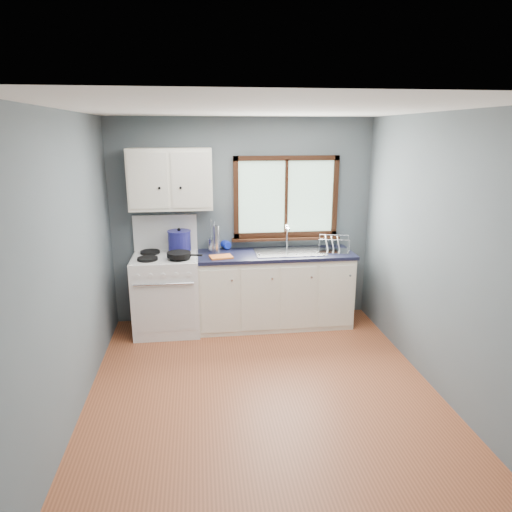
{
  "coord_description": "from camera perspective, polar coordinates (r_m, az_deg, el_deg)",
  "views": [
    {
      "loc": [
        -0.54,
        -3.74,
        2.33
      ],
      "look_at": [
        0.05,
        0.9,
        1.05
      ],
      "focal_mm": 32.0,
      "sensor_mm": 36.0,
      "label": 1
    }
  ],
  "objects": [
    {
      "name": "dish_rack",
      "position": [
        5.61,
        9.62,
        1.07
      ],
      "size": [
        0.43,
        0.37,
        0.19
      ],
      "rotation": [
        0.0,
        0.0,
        -0.27
      ],
      "color": "silver",
      "rests_on": "countertop"
    },
    {
      "name": "gas_range",
      "position": [
        5.54,
        -11.1,
        -4.35
      ],
      "size": [
        0.76,
        0.69,
        1.36
      ],
      "color": "white",
      "rests_on": "floor"
    },
    {
      "name": "wall_front",
      "position": [
        2.27,
        7.53,
        -13.16
      ],
      "size": [
        3.2,
        0.02,
        2.5
      ],
      "primitive_type": "cube",
      "color": "#566166",
      "rests_on": "ground"
    },
    {
      "name": "utensil_crock",
      "position": [
        5.55,
        -5.33,
        1.43
      ],
      "size": [
        0.16,
        0.16,
        0.41
      ],
      "rotation": [
        0.0,
        0.0,
        0.25
      ],
      "color": "silver",
      "rests_on": "countertop"
    },
    {
      "name": "thermos",
      "position": [
        5.49,
        -4.97,
        2.12
      ],
      "size": [
        0.1,
        0.1,
        0.33
      ],
      "primitive_type": "cylinder",
      "rotation": [
        0.0,
        0.0,
        0.4
      ],
      "color": "silver",
      "rests_on": "countertop"
    },
    {
      "name": "soap_bottle",
      "position": [
        5.59,
        -3.51,
        2.14
      ],
      "size": [
        0.14,
        0.14,
        0.28
      ],
      "primitive_type": "imported",
      "rotation": [
        0.0,
        0.0,
        0.36
      ],
      "color": "#1327BD",
      "rests_on": "countertop"
    },
    {
      "name": "ceiling",
      "position": [
        3.78,
        1.01,
        18.05
      ],
      "size": [
        3.2,
        3.6,
        0.02
      ],
      "primitive_type": "cube",
      "color": "white",
      "rests_on": "wall_back"
    },
    {
      "name": "sink",
      "position": [
        5.54,
        4.22,
        -0.14
      ],
      "size": [
        0.84,
        0.46,
        0.44
      ],
      "color": "silver",
      "rests_on": "countertop"
    },
    {
      "name": "skillet",
      "position": [
        5.22,
        -9.58,
        0.18
      ],
      "size": [
        0.43,
        0.33,
        0.05
      ],
      "rotation": [
        0.0,
        0.0,
        -0.25
      ],
      "color": "black",
      "rests_on": "gas_range"
    },
    {
      "name": "stockpot",
      "position": [
        5.49,
        -9.55,
        1.94
      ],
      "size": [
        0.32,
        0.32,
        0.27
      ],
      "rotation": [
        0.0,
        0.0,
        -0.18
      ],
      "color": "navy",
      "rests_on": "gas_range"
    },
    {
      "name": "window",
      "position": [
        5.68,
        3.78,
        6.62
      ],
      "size": [
        1.36,
        0.1,
        1.03
      ],
      "color": "#9EC6A8",
      "rests_on": "wall_back"
    },
    {
      "name": "wall_back",
      "position": [
        5.68,
        -1.66,
        4.34
      ],
      "size": [
        3.2,
        0.02,
        2.5
      ],
      "primitive_type": "cube",
      "color": "#566166",
      "rests_on": "ground"
    },
    {
      "name": "wall_left",
      "position": [
        4.04,
        -22.35,
        -1.38
      ],
      "size": [
        0.02,
        3.6,
        2.5
      ],
      "primitive_type": "cube",
      "color": "#566166",
      "rests_on": "ground"
    },
    {
      "name": "wall_right",
      "position": [
        4.44,
        21.94,
        0.12
      ],
      "size": [
        0.02,
        3.6,
        2.5
      ],
      "primitive_type": "cube",
      "color": "#566166",
      "rests_on": "ground"
    },
    {
      "name": "countertop",
      "position": [
        5.49,
        2.39,
        0.21
      ],
      "size": [
        1.89,
        0.64,
        0.04
      ],
      "primitive_type": "cube",
      "color": "black",
      "rests_on": "base_cabinets"
    },
    {
      "name": "dish_towel",
      "position": [
        5.29,
        -4.39,
        -0.1
      ],
      "size": [
        0.28,
        0.22,
        0.02
      ],
      "primitive_type": "cube",
      "rotation": [
        0.0,
        0.0,
        0.18
      ],
      "color": "orange",
      "rests_on": "countertop"
    },
    {
      "name": "floor",
      "position": [
        4.44,
        0.85,
        -16.47
      ],
      "size": [
        3.2,
        3.6,
        0.02
      ],
      "primitive_type": "cube",
      "color": "#9E5230",
      "rests_on": "ground"
    },
    {
      "name": "upper_cabinets",
      "position": [
        5.4,
        -10.64,
        9.42
      ],
      "size": [
        0.95,
        0.35,
        0.7
      ],
      "color": "white",
      "rests_on": "wall_back"
    },
    {
      "name": "base_cabinets",
      "position": [
        5.64,
        2.33,
        -4.6
      ],
      "size": [
        1.85,
        0.6,
        0.88
      ],
      "color": "white",
      "rests_on": "floor"
    }
  ]
}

